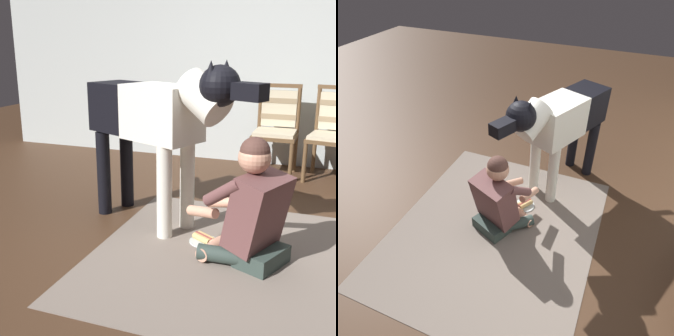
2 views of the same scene
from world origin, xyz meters
TOP-DOWN VIEW (x-y plane):
  - ground_plane at (0.00, 0.00)m, footprint 13.02×13.02m
  - back_wall at (0.00, 2.46)m, footprint 7.52×0.10m
  - area_rug at (0.13, -0.11)m, footprint 2.29×1.95m
  - dining_chair_left_of_pair at (-0.07, 2.04)m, footprint 0.47×0.48m
  - dining_chair_right_of_pair at (0.53, 2.04)m, footprint 0.54×0.54m
  - person_sitting_on_floor at (0.04, -0.11)m, footprint 0.73×0.62m
  - large_dog at (-0.76, 0.24)m, footprint 1.63×0.83m
  - hot_dog_on_plate at (-0.31, 0.04)m, footprint 0.22×0.22m

SIDE VIEW (x-z plane):
  - ground_plane at x=0.00m, z-range 0.00..0.00m
  - area_rug at x=0.13m, z-range 0.00..0.01m
  - hot_dog_on_plate at x=-0.31m, z-range 0.00..0.06m
  - person_sitting_on_floor at x=0.04m, z-range -0.08..0.77m
  - dining_chair_left_of_pair at x=-0.07m, z-range 0.05..1.03m
  - dining_chair_right_of_pair at x=0.53m, z-range 0.05..1.03m
  - large_dog at x=-0.76m, z-range 0.21..1.52m
  - back_wall at x=0.00m, z-range 0.00..2.60m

